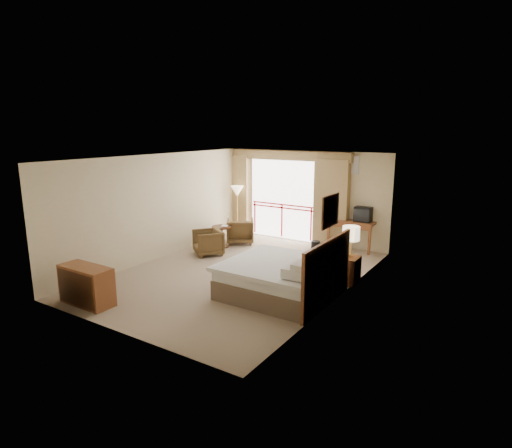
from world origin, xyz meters
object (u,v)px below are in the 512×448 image
Objects in this scene: wastebasket at (315,247)px; armchair_far at (240,243)px; nightstand at (348,270)px; side_table at (222,233)px; desk at (353,226)px; armchair_near at (208,254)px; floor_lamp at (237,193)px; table_lamp at (351,234)px; dresser at (86,285)px; tv at (363,214)px; bed at (283,277)px.

wastebasket is 0.40× the size of armchair_far.
side_table reaches higher than nightstand.
wastebasket is 2.33m from armchair_far.
desk is 1.61× the size of armchair_far.
armchair_near is at bearing -143.51° from wastebasket.
floor_lamp is (-0.42, 1.37, 0.94)m from side_table.
table_lamp is 2.80m from desk.
floor_lamp reaches higher than nightstand.
floor_lamp is 6.14m from dresser.
armchair_near is (-3.97, 0.05, -0.30)m from nightstand.
table_lamp is at bearing -47.17° from wastebasket.
wastebasket is 0.52× the size of side_table.
tv is at bearing 74.18° from armchair_near.
table_lamp reaches higher than wastebasket.
nightstand is 0.53× the size of dresser.
bed is 3.50× the size of side_table.
nightstand is 0.75× the size of armchair_far.
armchair_far is 1.45m from armchair_near.
bed is 4.67× the size of tv.
desk is at bearing 106.96° from nightstand.
side_table is (-4.10, 0.84, 0.12)m from nightstand.
desk is 0.49m from tv.
table_lamp reaches higher than side_table.
dresser reaches higher than side_table.
wastebasket is 3.17m from floor_lamp.
wastebasket is at bearing -157.34° from tv.
floor_lamp is at bearing 135.37° from bed.
floor_lamp reaches higher than tv.
floor_lamp reaches higher than armchair_near.
tv is 0.29× the size of floor_lamp.
bed reaches higher than desk.
table_lamp is at bearing -25.61° from floor_lamp.
nightstand is 5.42m from dresser.
table_lamp is 0.58× the size of dresser.
table_lamp reaches higher than armchair_far.
table_lamp is 5.02m from floor_lamp.
desk is 4.07× the size of wastebasket.
nightstand is 0.46× the size of desk.
armchair_near is (-2.35, -1.74, -0.16)m from wastebasket.
armchair_near is (-3.07, -2.62, -0.65)m from desk.
nightstand is at bearing 48.72° from dresser.
bed is at bearing 12.17° from armchair_near.
table_lamp is at bearing -10.92° from side_table.
nightstand is 0.81m from table_lamp.
armchair_far is 0.80m from side_table.
desk is 0.81× the size of floor_lamp.
table_lamp reaches higher than armchair_near.
desk is 2.81× the size of tv.
table_lamp is 0.82× the size of armchair_far.
armchair_far is at bearing -154.90° from desk.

